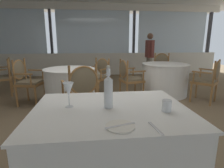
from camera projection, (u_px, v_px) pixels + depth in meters
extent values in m
plane|color=#756047|center=(99.00, 117.00, 3.18)|extent=(14.62, 14.62, 0.00)
cube|color=silver|center=(94.00, 64.00, 7.17)|extent=(9.97, 0.12, 0.85)
cube|color=silver|center=(93.00, 6.00, 6.68)|extent=(9.97, 0.12, 0.25)
cube|color=silver|center=(6.00, 32.00, 6.56)|extent=(2.75, 0.02, 1.57)
cube|color=silver|center=(93.00, 32.00, 6.91)|extent=(2.75, 0.02, 1.57)
cube|color=#333338|center=(51.00, 32.00, 6.72)|extent=(0.08, 0.14, 1.57)
cube|color=silver|center=(172.00, 33.00, 7.26)|extent=(2.75, 0.02, 1.57)
cube|color=#333338|center=(134.00, 32.00, 7.06)|extent=(0.08, 0.14, 1.57)
cube|color=#333338|center=(209.00, 33.00, 7.41)|extent=(0.08, 0.14, 1.57)
cube|color=white|center=(111.00, 109.00, 1.47)|extent=(1.24, 0.96, 0.02)
cube|color=white|center=(111.00, 152.00, 1.56)|extent=(1.21, 0.93, 0.75)
cylinder|color=silver|center=(120.00, 126.00, 1.14)|extent=(0.19, 0.19, 0.01)
cube|color=silver|center=(120.00, 126.00, 1.14)|extent=(0.20, 0.08, 0.00)
cube|color=silver|center=(156.00, 128.00, 1.13)|extent=(0.04, 0.18, 0.00)
cylinder|color=white|center=(108.00, 94.00, 1.46)|extent=(0.07, 0.07, 0.23)
cone|color=white|center=(108.00, 78.00, 1.43)|extent=(0.07, 0.07, 0.03)
cylinder|color=white|center=(108.00, 72.00, 1.42)|extent=(0.03, 0.03, 0.06)
sphere|color=silver|center=(108.00, 67.00, 1.41)|extent=(0.03, 0.03, 0.03)
cylinder|color=white|center=(69.00, 107.00, 1.50)|extent=(0.06, 0.06, 0.00)
cylinder|color=white|center=(69.00, 101.00, 1.49)|extent=(0.01, 0.01, 0.09)
cone|color=white|center=(68.00, 89.00, 1.46)|extent=(0.09, 0.09, 0.11)
cylinder|color=white|center=(167.00, 106.00, 1.39)|extent=(0.07, 0.07, 0.09)
cylinder|color=white|center=(166.00, 64.00, 4.41)|extent=(1.12, 1.12, 0.02)
cylinder|color=white|center=(165.00, 80.00, 4.50)|extent=(1.09, 1.09, 0.75)
cube|color=olive|center=(162.00, 71.00, 5.35)|extent=(0.57, 0.57, 0.05)
cube|color=#75664C|center=(162.00, 70.00, 5.34)|extent=(0.53, 0.53, 0.04)
cylinder|color=olive|center=(169.00, 81.00, 5.18)|extent=(0.04, 0.04, 0.41)
cylinder|color=olive|center=(155.00, 80.00, 5.25)|extent=(0.04, 0.04, 0.41)
cylinder|color=olive|center=(167.00, 78.00, 5.56)|extent=(0.04, 0.04, 0.41)
cylinder|color=olive|center=(154.00, 78.00, 5.63)|extent=(0.04, 0.04, 0.41)
cylinder|color=olive|center=(168.00, 61.00, 5.45)|extent=(0.04, 0.04, 0.50)
cylinder|color=olive|center=(155.00, 61.00, 5.51)|extent=(0.04, 0.04, 0.50)
ellipsoid|color=#75664C|center=(162.00, 60.00, 5.49)|extent=(0.39, 0.16, 0.42)
torus|color=olive|center=(162.00, 60.00, 5.49)|extent=(0.42, 0.15, 0.43)
cube|color=olive|center=(171.00, 63.00, 5.23)|extent=(0.14, 0.36, 0.03)
cylinder|color=olive|center=(172.00, 68.00, 5.12)|extent=(0.03, 0.03, 0.22)
cube|color=olive|center=(153.00, 63.00, 5.32)|extent=(0.14, 0.36, 0.03)
cylinder|color=olive|center=(153.00, 67.00, 5.21)|extent=(0.03, 0.03, 0.22)
cube|color=olive|center=(132.00, 80.00, 4.19)|extent=(0.55, 0.55, 0.05)
cube|color=#75664C|center=(132.00, 79.00, 4.18)|extent=(0.51, 0.51, 0.04)
cylinder|color=olive|center=(135.00, 87.00, 4.49)|extent=(0.04, 0.04, 0.39)
cylinder|color=olive|center=(143.00, 91.00, 4.12)|extent=(0.04, 0.04, 0.39)
cylinder|color=olive|center=(120.00, 88.00, 4.36)|extent=(0.04, 0.04, 0.39)
cylinder|color=olive|center=(127.00, 93.00, 3.99)|extent=(0.04, 0.04, 0.39)
cylinder|color=olive|center=(120.00, 69.00, 4.25)|extent=(0.04, 0.04, 0.46)
cylinder|color=olive|center=(128.00, 71.00, 3.88)|extent=(0.04, 0.04, 0.46)
ellipsoid|color=#75664C|center=(123.00, 69.00, 4.06)|extent=(0.14, 0.39, 0.38)
torus|color=olive|center=(123.00, 69.00, 4.06)|extent=(0.12, 0.39, 0.40)
cube|color=olive|center=(128.00, 68.00, 4.37)|extent=(0.37, 0.12, 0.03)
cylinder|color=olive|center=(133.00, 73.00, 4.44)|extent=(0.03, 0.03, 0.22)
cube|color=olive|center=(138.00, 72.00, 3.91)|extent=(0.37, 0.12, 0.03)
cylinder|color=olive|center=(143.00, 76.00, 3.99)|extent=(0.03, 0.03, 0.22)
cube|color=olive|center=(204.00, 82.00, 3.92)|extent=(0.65, 0.65, 0.05)
cube|color=#75664C|center=(205.00, 80.00, 3.91)|extent=(0.60, 0.60, 0.04)
cylinder|color=olive|center=(191.00, 93.00, 3.95)|extent=(0.04, 0.04, 0.41)
cylinder|color=olive|center=(196.00, 89.00, 4.25)|extent=(0.04, 0.04, 0.41)
cylinder|color=olive|center=(211.00, 96.00, 3.70)|extent=(0.04, 0.04, 0.41)
cylinder|color=olive|center=(216.00, 92.00, 4.00)|extent=(0.04, 0.04, 0.41)
cylinder|color=olive|center=(214.00, 73.00, 3.59)|extent=(0.04, 0.04, 0.46)
cylinder|color=olive|center=(218.00, 70.00, 3.89)|extent=(0.04, 0.04, 0.46)
ellipsoid|color=#75664C|center=(217.00, 70.00, 3.72)|extent=(0.32, 0.30, 0.39)
torus|color=olive|center=(217.00, 70.00, 3.72)|extent=(0.31, 0.30, 0.40)
cube|color=olive|center=(201.00, 72.00, 3.69)|extent=(0.28, 0.29, 0.03)
cylinder|color=olive|center=(194.00, 77.00, 3.80)|extent=(0.03, 0.03, 0.22)
cube|color=olive|center=(208.00, 70.00, 4.06)|extent=(0.28, 0.29, 0.03)
cylinder|color=olive|center=(200.00, 74.00, 4.18)|extent=(0.03, 0.03, 0.22)
cylinder|color=white|center=(69.00, 69.00, 3.61)|extent=(1.01, 1.01, 0.02)
cylinder|color=white|center=(70.00, 88.00, 3.70)|extent=(0.98, 0.98, 0.75)
cube|color=olive|center=(97.00, 78.00, 4.35)|extent=(0.65, 0.65, 0.05)
cube|color=#75664C|center=(97.00, 77.00, 4.34)|extent=(0.60, 0.60, 0.04)
cylinder|color=olive|center=(98.00, 91.00, 4.13)|extent=(0.04, 0.04, 0.41)
cylinder|color=olive|center=(86.00, 88.00, 4.36)|extent=(0.04, 0.04, 0.41)
cylinder|color=olive|center=(109.00, 87.00, 4.45)|extent=(0.04, 0.04, 0.41)
cylinder|color=olive|center=(97.00, 85.00, 4.68)|extent=(0.04, 0.04, 0.41)
cylinder|color=olive|center=(109.00, 68.00, 4.34)|extent=(0.04, 0.04, 0.44)
cylinder|color=olive|center=(96.00, 66.00, 4.57)|extent=(0.04, 0.04, 0.44)
ellipsoid|color=#75664C|center=(103.00, 66.00, 4.46)|extent=(0.32, 0.30, 0.37)
torus|color=olive|center=(103.00, 66.00, 4.46)|extent=(0.31, 0.28, 0.38)
cube|color=olive|center=(105.00, 69.00, 4.14)|extent=(0.28, 0.30, 0.03)
cylinder|color=olive|center=(101.00, 75.00, 4.05)|extent=(0.03, 0.03, 0.22)
cube|color=olive|center=(89.00, 67.00, 4.42)|extent=(0.28, 0.30, 0.03)
cylinder|color=olive|center=(85.00, 73.00, 4.34)|extent=(0.03, 0.03, 0.22)
cube|color=olive|center=(30.00, 84.00, 3.77)|extent=(0.55, 0.55, 0.05)
cube|color=#75664C|center=(30.00, 82.00, 3.76)|extent=(0.50, 0.50, 0.04)
cylinder|color=olive|center=(45.00, 92.00, 4.00)|extent=(0.04, 0.04, 0.42)
cylinder|color=olive|center=(36.00, 98.00, 3.61)|extent=(0.04, 0.04, 0.42)
cylinder|color=olive|center=(28.00, 92.00, 4.04)|extent=(0.04, 0.04, 0.42)
cylinder|color=olive|center=(17.00, 97.00, 3.65)|extent=(0.04, 0.04, 0.42)
cylinder|color=olive|center=(25.00, 69.00, 3.92)|extent=(0.04, 0.04, 0.48)
cylinder|color=olive|center=(14.00, 72.00, 3.54)|extent=(0.04, 0.04, 0.48)
ellipsoid|color=#75664C|center=(19.00, 70.00, 3.73)|extent=(0.13, 0.39, 0.41)
torus|color=olive|center=(19.00, 70.00, 3.73)|extent=(0.12, 0.41, 0.42)
cube|color=olive|center=(36.00, 70.00, 3.96)|extent=(0.37, 0.11, 0.03)
cylinder|color=olive|center=(43.00, 75.00, 3.97)|extent=(0.03, 0.03, 0.22)
cube|color=olive|center=(23.00, 74.00, 3.47)|extent=(0.37, 0.11, 0.03)
cylinder|color=olive|center=(31.00, 80.00, 3.48)|extent=(0.03, 0.03, 0.22)
cube|color=olive|center=(81.00, 97.00, 2.94)|extent=(0.58, 0.58, 0.05)
cube|color=#75664C|center=(81.00, 94.00, 2.93)|extent=(0.53, 0.53, 0.04)
cylinder|color=olive|center=(67.00, 108.00, 3.09)|extent=(0.04, 0.04, 0.40)
cylinder|color=olive|center=(89.00, 104.00, 3.25)|extent=(0.04, 0.04, 0.40)
cylinder|color=olive|center=(72.00, 116.00, 2.73)|extent=(0.04, 0.04, 0.40)
cylinder|color=olive|center=(97.00, 112.00, 2.89)|extent=(0.04, 0.04, 0.40)
cylinder|color=olive|center=(70.00, 83.00, 2.62)|extent=(0.04, 0.04, 0.51)
cylinder|color=olive|center=(96.00, 81.00, 2.78)|extent=(0.04, 0.04, 0.51)
ellipsoid|color=#75664C|center=(84.00, 81.00, 2.68)|extent=(0.39, 0.17, 0.43)
torus|color=olive|center=(84.00, 81.00, 2.68)|extent=(0.43, 0.16, 0.44)
cube|color=olive|center=(64.00, 83.00, 2.80)|extent=(0.14, 0.36, 0.03)
cylinder|color=olive|center=(63.00, 88.00, 2.95)|extent=(0.03, 0.03, 0.22)
cube|color=olive|center=(95.00, 80.00, 3.00)|extent=(0.14, 0.36, 0.03)
cylinder|color=olive|center=(92.00, 85.00, 3.15)|extent=(0.03, 0.03, 0.22)
cube|color=olive|center=(1.00, 79.00, 4.39)|extent=(0.58, 0.58, 0.05)
cube|color=#75664C|center=(1.00, 77.00, 4.38)|extent=(0.54, 0.54, 0.04)
cylinder|color=olive|center=(11.00, 89.00, 4.35)|extent=(0.04, 0.04, 0.39)
cylinder|color=olive|center=(12.00, 85.00, 4.70)|extent=(0.04, 0.04, 0.39)
cylinder|color=olive|center=(9.00, 69.00, 4.24)|extent=(0.04, 0.04, 0.46)
cylinder|color=olive|center=(10.00, 67.00, 4.59)|extent=(0.04, 0.04, 0.46)
ellipsoid|color=#75664C|center=(10.00, 67.00, 4.42)|extent=(0.17, 0.39, 0.39)
torus|color=olive|center=(10.00, 67.00, 4.42)|extent=(0.16, 0.39, 0.40)
cube|color=olive|center=(0.00, 67.00, 4.55)|extent=(0.36, 0.15, 0.03)
cylinder|color=gray|center=(150.00, 69.00, 6.23)|extent=(0.13, 0.13, 0.76)
cylinder|color=gray|center=(148.00, 68.00, 6.40)|extent=(0.13, 0.13, 0.76)
cube|color=brown|center=(150.00, 49.00, 6.16)|extent=(0.20, 0.36, 0.57)
sphere|color=brown|center=(150.00, 36.00, 6.07)|extent=(0.20, 0.20, 0.20)
cylinder|color=brown|center=(152.00, 48.00, 5.95)|extent=(0.09, 0.09, 0.49)
cylinder|color=brown|center=(148.00, 48.00, 6.37)|extent=(0.09, 0.09, 0.49)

